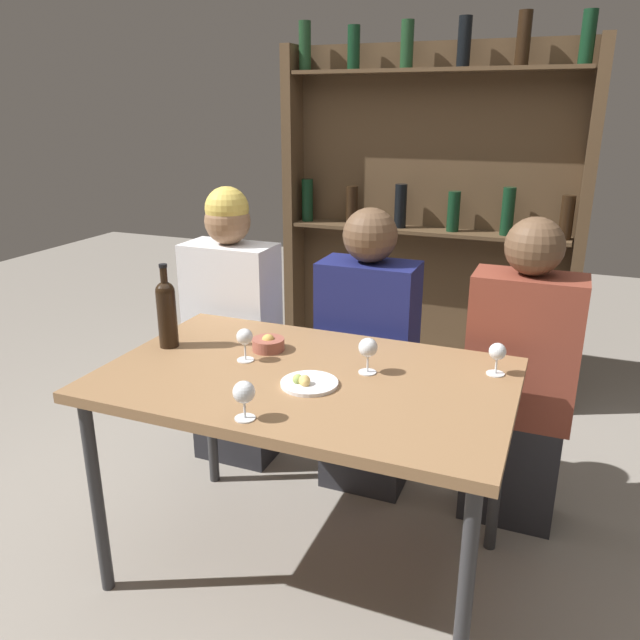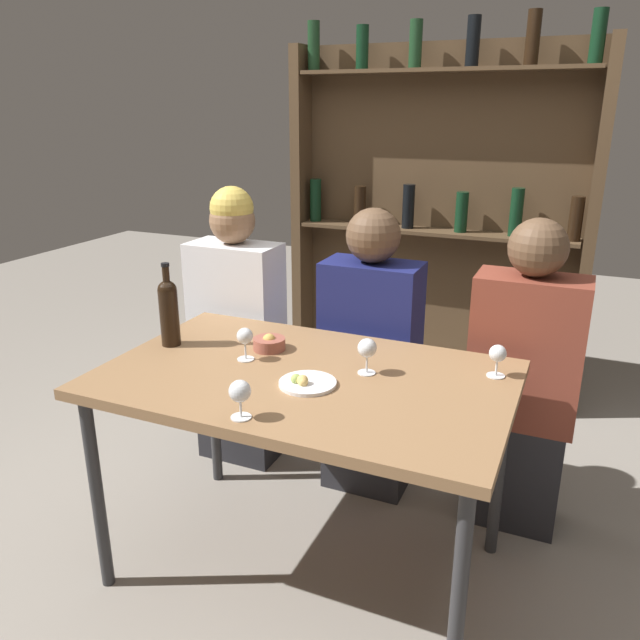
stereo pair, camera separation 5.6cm
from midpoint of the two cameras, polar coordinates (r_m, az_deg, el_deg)
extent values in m
plane|color=gray|center=(2.49, -0.55, -21.53)|extent=(10.00, 10.00, 0.00)
cube|color=olive|center=(2.08, -0.62, -5.43)|extent=(1.35, 0.84, 0.04)
cylinder|color=#2D2D30|center=(2.31, -19.04, -14.83)|extent=(0.04, 0.04, 0.74)
cylinder|color=#2D2D30|center=(1.86, 13.46, -23.89)|extent=(0.04, 0.04, 0.74)
cylinder|color=#2D2D30|center=(2.80, -9.11, -7.72)|extent=(0.04, 0.04, 0.74)
cylinder|color=#2D2D30|center=(2.44, 16.73, -12.69)|extent=(0.04, 0.04, 0.74)
cube|color=#4C3823|center=(3.68, 11.15, 8.53)|extent=(1.63, 0.02, 1.94)
cube|color=#4C3823|center=(3.84, -1.25, 9.30)|extent=(0.06, 0.18, 1.94)
cube|color=#4C3823|center=(3.50, 23.90, 6.72)|extent=(0.06, 0.18, 1.94)
cube|color=#4C3823|center=(3.59, 10.74, 7.93)|extent=(1.55, 0.18, 0.02)
cylinder|color=black|center=(3.80, 0.03, 10.90)|extent=(0.07, 0.07, 0.25)
cylinder|color=black|center=(3.69, 4.13, 10.41)|extent=(0.07, 0.07, 0.22)
cylinder|color=black|center=(3.60, 8.54, 10.23)|extent=(0.07, 0.07, 0.24)
cylinder|color=black|center=(3.54, 13.27, 9.58)|extent=(0.07, 0.07, 0.22)
cylinder|color=black|center=(3.50, 17.96, 9.35)|extent=(0.07, 0.07, 0.25)
cylinder|color=black|center=(3.48, 22.79, 8.53)|extent=(0.07, 0.07, 0.23)
cube|color=#4C3823|center=(3.53, 11.64, 21.48)|extent=(1.55, 0.18, 0.02)
cylinder|color=#19381E|center=(3.77, -0.11, 23.76)|extent=(0.07, 0.07, 0.26)
cylinder|color=black|center=(3.66, 4.37, 23.59)|extent=(0.07, 0.07, 0.22)
cylinder|color=#19381E|center=(3.57, 9.23, 23.64)|extent=(0.07, 0.07, 0.24)
cylinder|color=black|center=(3.51, 14.31, 23.46)|extent=(0.07, 0.07, 0.24)
cylinder|color=black|center=(3.47, 19.38, 23.17)|extent=(0.07, 0.07, 0.25)
cylinder|color=black|center=(3.44, 24.56, 22.52)|extent=(0.07, 0.07, 0.24)
cylinder|color=black|center=(2.35, -12.93, 0.20)|extent=(0.07, 0.07, 0.21)
sphere|color=black|center=(2.32, -13.12, 2.68)|extent=(0.07, 0.07, 0.07)
cylinder|color=black|center=(2.30, -13.20, 3.73)|extent=(0.03, 0.03, 0.09)
cylinder|color=black|center=(2.29, -13.30, 4.94)|extent=(0.03, 0.03, 0.01)
cylinder|color=silver|center=(2.20, -6.07, -3.58)|extent=(0.06, 0.06, 0.00)
cylinder|color=silver|center=(2.18, -6.10, -2.69)|extent=(0.01, 0.01, 0.07)
sphere|color=silver|center=(2.17, -6.15, -1.46)|extent=(0.06, 0.06, 0.06)
cylinder|color=silver|center=(2.14, 16.49, -4.90)|extent=(0.06, 0.06, 0.00)
cylinder|color=silver|center=(2.13, 16.57, -4.10)|extent=(0.01, 0.01, 0.06)
sphere|color=silver|center=(2.11, 16.69, -2.94)|extent=(0.06, 0.06, 0.06)
cylinder|color=silver|center=(1.81, -6.33, -8.83)|extent=(0.06, 0.06, 0.00)
cylinder|color=silver|center=(1.79, -6.37, -7.89)|extent=(0.01, 0.01, 0.06)
sphere|color=silver|center=(1.77, -6.42, -6.48)|extent=(0.06, 0.06, 0.06)
cylinder|color=silver|center=(2.09, 5.05, -4.82)|extent=(0.06, 0.06, 0.00)
cylinder|color=silver|center=(2.07, 5.08, -3.90)|extent=(0.01, 0.01, 0.07)
sphere|color=silver|center=(2.05, 5.13, -2.56)|extent=(0.06, 0.06, 0.06)
cylinder|color=white|center=(1.99, -0.32, -5.81)|extent=(0.18, 0.18, 0.01)
sphere|color=#E5BC66|center=(1.97, -0.78, -5.56)|extent=(0.04, 0.04, 0.04)
sphere|color=#99B256|center=(1.98, -1.40, -5.42)|extent=(0.03, 0.03, 0.03)
sphere|color=#E5BC66|center=(1.96, -0.73, -5.71)|extent=(0.03, 0.03, 0.03)
cylinder|color=#995142|center=(2.27, -3.95, -2.19)|extent=(0.12, 0.12, 0.04)
sphere|color=gold|center=(2.27, -3.96, -1.84)|extent=(0.05, 0.05, 0.05)
cube|color=#26262B|center=(3.05, -6.70, -8.33)|extent=(0.36, 0.22, 0.45)
cube|color=white|center=(2.85, -7.10, 1.07)|extent=(0.40, 0.22, 0.60)
sphere|color=#8C6647|center=(2.75, -7.44, 8.97)|extent=(0.20, 0.20, 0.20)
sphere|color=gold|center=(2.75, -7.49, 10.10)|extent=(0.19, 0.19, 0.19)
cube|color=#26262B|center=(2.81, 4.95, -10.76)|extent=(0.36, 0.22, 0.45)
cube|color=navy|center=(2.60, 5.27, -0.91)|extent=(0.40, 0.22, 0.57)
sphere|color=brown|center=(2.49, 5.55, 7.69)|extent=(0.22, 0.22, 0.22)
cube|color=#26262B|center=(2.71, 17.77, -12.91)|extent=(0.37, 0.22, 0.45)
cube|color=brown|center=(2.49, 18.95, -2.72)|extent=(0.41, 0.22, 0.58)
sphere|color=brown|center=(2.38, 19.97, 6.23)|extent=(0.21, 0.21, 0.21)
camera|label=1|loc=(0.03, -89.24, 0.26)|focal=35.00mm
camera|label=2|loc=(0.03, 90.76, -0.26)|focal=35.00mm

